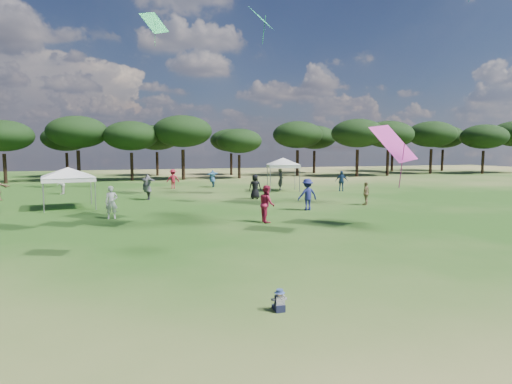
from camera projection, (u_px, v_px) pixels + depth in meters
ground at (316, 359)px, 7.70m from camera, size 140.00×140.00×0.00m
tree_line at (172, 134)px, 52.96m from camera, size 108.78×17.63×7.77m
tent_left at (68, 169)px, 26.56m from camera, size 6.06×6.06×2.87m
tent_right at (283, 159)px, 37.24m from camera, size 5.29×5.29×3.21m
toddler at (279, 301)px, 9.93m from camera, size 0.35×0.39×0.52m
festival_crowd at (167, 188)px, 30.89m from camera, size 28.80×21.46×1.93m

